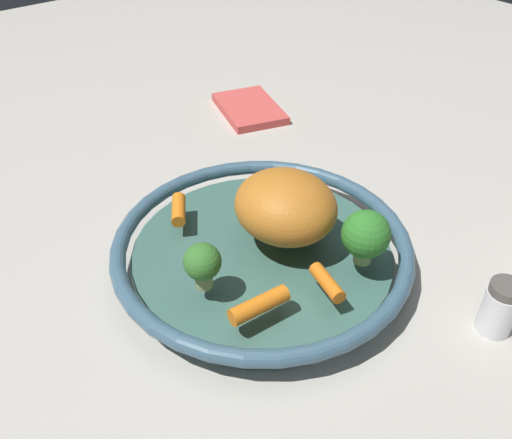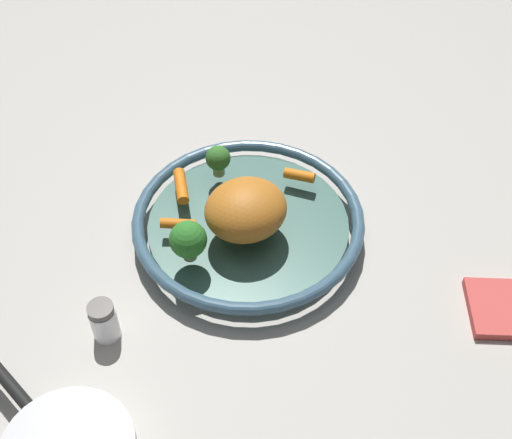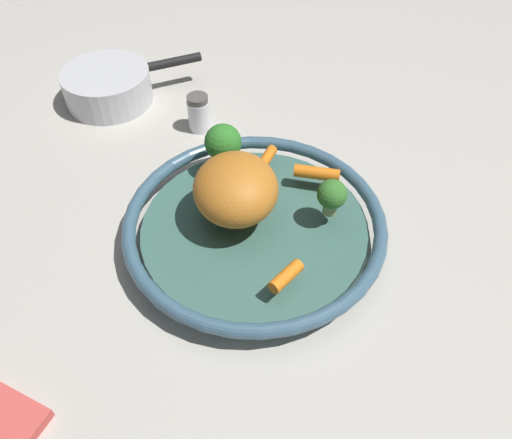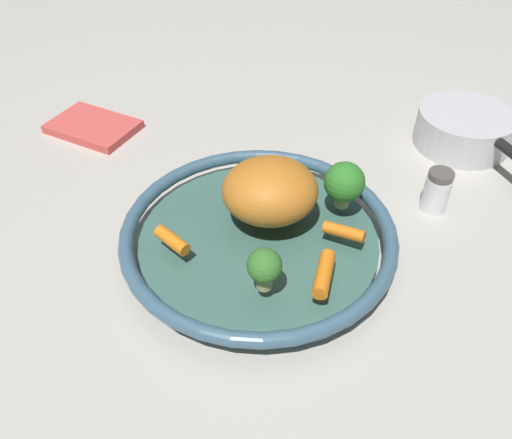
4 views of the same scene
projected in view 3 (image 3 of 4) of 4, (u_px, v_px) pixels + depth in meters
ground_plane at (255, 238)px, 0.73m from camera, size 2.46×2.46×0.00m
serving_bowl at (255, 227)px, 0.71m from camera, size 0.36×0.36×0.04m
roast_chicken_piece at (236, 189)px, 0.68m from camera, size 0.14×0.14×0.08m
baby_carrot_right at (317, 173)px, 0.74m from camera, size 0.02×0.07×0.02m
baby_carrot_center at (286, 276)px, 0.62m from camera, size 0.05×0.04×0.02m
baby_carrot_near_rim at (264, 160)px, 0.77m from camera, size 0.06×0.03×0.02m
broccoli_floret_small at (332, 195)px, 0.68m from camera, size 0.04×0.04×0.05m
broccoli_floret_large at (223, 143)px, 0.75m from camera, size 0.05×0.05×0.07m
salt_shaker at (199, 113)px, 0.88m from camera, size 0.04×0.04×0.06m
saucepan at (109, 86)px, 0.94m from camera, size 0.17×0.23×0.06m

